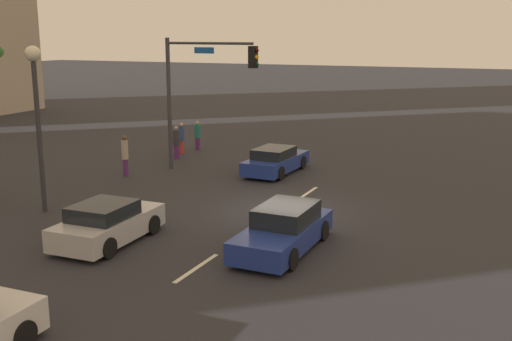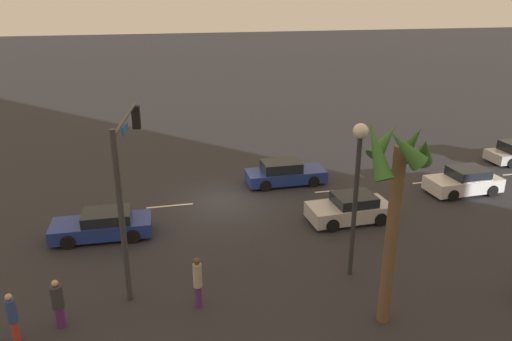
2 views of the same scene
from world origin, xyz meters
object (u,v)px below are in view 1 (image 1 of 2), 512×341
Objects in this scene: pedestrian_1 at (182,137)px; pedestrian_3 at (176,142)px; traffic_signal at (197,82)px; car_1 at (275,161)px; streetlamp at (36,97)px; pedestrian_0 at (125,154)px; car_3 at (107,224)px; car_2 at (284,230)px; pedestrian_2 at (197,135)px.

pedestrian_3 is (-1.27, -0.46, -0.02)m from pedestrian_1.
car_1 is at bearing -67.04° from traffic_signal.
streetlamp is at bearing 151.04° from car_1.
pedestrian_0 is at bearing -174.93° from pedestrian_1.
car_3 is at bearing -146.81° from pedestrian_0.
car_2 reaches higher than car_1.
pedestrian_1 is (11.98, 10.98, 0.30)m from car_2.
car_3 is 9.43m from pedestrian_0.
pedestrian_2 is at bearing 2.88° from pedestrian_0.
pedestrian_1 is at bearing 5.07° from pedestrian_0.
car_1 is 0.72× the size of streetlamp.
pedestrian_2 reaches higher than car_1.
pedestrian_3 is at bearing -173.49° from pedestrian_2.
pedestrian_3 is at bearing -159.97° from pedestrian_1.
streetlamp reaches higher than pedestrian_3.
traffic_signal reaches higher than pedestrian_0.
streetlamp is 3.48× the size of pedestrian_1.
car_2 is at bearing -71.95° from car_3.
car_2 is 5.58m from car_3.
streetlamp reaches higher than car_3.
pedestrian_1 reaches higher than car_2.
pedestrian_2 is at bearing 4.87° from streetlamp.
pedestrian_0 reaches higher than car_3.
car_2 is 12.14m from pedestrian_0.
pedestrian_1 is (5.83, 0.52, -0.12)m from pedestrian_0.
car_2 is 15.01m from pedestrian_3.
car_3 is 13.49m from pedestrian_3.
streetlamp is 6.87m from pedestrian_0.
streetlamp reaches higher than car_1.
pedestrian_3 is (12.44, 5.21, 0.29)m from car_3.
car_2 is 16.25m from pedestrian_1.
pedestrian_0 is at bearing 128.49° from traffic_signal.
pedestrian_0 is (6.15, 10.46, 0.42)m from car_2.
pedestrian_3 is at bearing 80.88° from car_1.
traffic_signal is at bearing -131.51° from pedestrian_3.
streetlamp is 11.13m from pedestrian_3.
pedestrian_2 is at bearing -5.69° from pedestrian_1.
pedestrian_0 is 1.11× the size of pedestrian_1.
car_1 is 7.46m from pedestrian_2.
pedestrian_0 reaches higher than pedestrian_3.
car_3 is 2.29× the size of pedestrian_1.
traffic_signal is at bearing 43.18° from car_2.
pedestrian_2 is 2.78m from pedestrian_3.
traffic_signal is (8.29, 7.78, 3.68)m from car_2.
pedestrian_0 is at bearing -177.12° from pedestrian_2.
pedestrian_0 is at bearing 7.27° from streetlamp.
pedestrian_3 is at bearing 44.47° from car_2.
car_2 is at bearing -90.75° from streetlamp.
pedestrian_1 is at bearing 42.50° from car_2.
car_1 is at bearing -108.89° from pedestrian_1.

